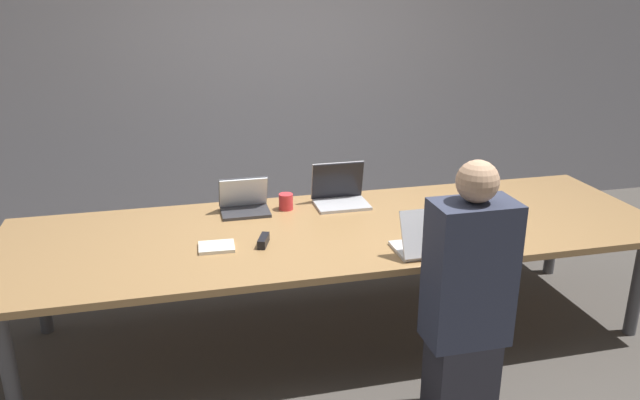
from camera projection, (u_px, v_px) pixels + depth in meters
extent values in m
plane|color=#4C4742|center=(338.00, 332.00, 4.01)|extent=(24.00, 24.00, 0.00)
cube|color=#9999A3|center=(276.00, 69.00, 5.48)|extent=(12.00, 0.06, 2.80)
cube|color=#9E7547|center=(339.00, 231.00, 3.78)|extent=(3.99, 1.27, 0.04)
cylinder|color=#4C4C51|center=(8.00, 365.00, 3.08)|extent=(0.08, 0.08, 0.68)
cylinder|color=#4C4C51|center=(638.00, 285.00, 3.89)|extent=(0.08, 0.08, 0.68)
cylinder|color=#4C4C51|center=(40.00, 283.00, 3.91)|extent=(0.08, 0.08, 0.68)
cylinder|color=#4C4C51|center=(553.00, 231.00, 4.72)|extent=(0.08, 0.08, 0.68)
cube|color=silver|center=(423.00, 249.00, 3.45)|extent=(0.32, 0.25, 0.02)
cube|color=silver|center=(431.00, 232.00, 3.33)|extent=(0.33, 0.12, 0.24)
cube|color=silver|center=(430.00, 233.00, 3.34)|extent=(0.32, 0.12, 0.23)
cube|color=#2D2D38|center=(460.00, 377.00, 3.18)|extent=(0.32, 0.24, 0.45)
cube|color=#33384C|center=(469.00, 273.00, 2.98)|extent=(0.40, 0.24, 0.72)
sphere|color=tan|center=(478.00, 181.00, 2.83)|extent=(0.20, 0.20, 0.20)
cylinder|color=black|center=(459.00, 224.00, 3.59)|extent=(0.07, 0.07, 0.17)
cylinder|color=black|center=(460.00, 207.00, 3.56)|extent=(0.03, 0.03, 0.04)
cube|color=#B7B7BC|center=(342.00, 205.00, 4.12)|extent=(0.35, 0.25, 0.02)
cube|color=#B7B7BC|center=(337.00, 180.00, 4.18)|extent=(0.35, 0.06, 0.26)
cube|color=black|center=(338.00, 181.00, 4.17)|extent=(0.35, 0.06, 0.25)
cube|color=#333338|center=(245.00, 212.00, 3.99)|extent=(0.31, 0.22, 0.02)
cube|color=#333338|center=(243.00, 191.00, 4.02)|extent=(0.31, 0.10, 0.21)
cube|color=silver|center=(243.00, 193.00, 4.01)|extent=(0.31, 0.10, 0.21)
cylinder|color=red|center=(286.00, 202.00, 4.05)|extent=(0.09, 0.09, 0.10)
cube|color=black|center=(263.00, 241.00, 3.51)|extent=(0.09, 0.16, 0.05)
cube|color=silver|center=(217.00, 247.00, 3.47)|extent=(0.20, 0.17, 0.02)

